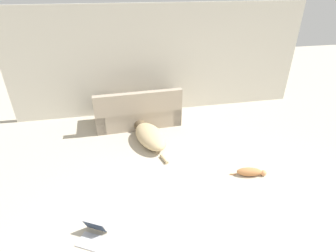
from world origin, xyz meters
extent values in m
cube|color=beige|center=(0.00, 4.37, 1.27)|extent=(6.98, 0.06, 2.53)
cube|color=tan|center=(-0.67, 3.77, 0.21)|extent=(1.93, 0.87, 0.42)
cube|color=tan|center=(-0.66, 3.43, 0.66)|extent=(1.90, 0.22, 0.47)
cube|color=tan|center=(0.17, 3.81, 0.28)|extent=(0.23, 0.80, 0.56)
cube|color=tan|center=(-1.52, 3.73, 0.28)|extent=(0.23, 0.80, 0.56)
ellipsoid|color=tan|center=(-0.52, 2.82, 0.17)|extent=(0.76, 1.14, 0.34)
sphere|color=brown|center=(-0.67, 3.40, 0.14)|extent=(0.34, 0.34, 0.28)
cylinder|color=tan|center=(-0.35, 2.19, 0.03)|extent=(0.13, 0.27, 0.06)
ellipsoid|color=#BC7A47|center=(1.02, 1.49, 0.07)|extent=(0.46, 0.25, 0.14)
sphere|color=tan|center=(1.26, 1.43, 0.05)|extent=(0.12, 0.12, 0.10)
cylinder|color=#BC7A47|center=(0.75, 1.55, 0.01)|extent=(0.11, 0.05, 0.02)
cube|color=#B7B7BC|center=(-1.61, 0.67, 0.01)|extent=(0.38, 0.34, 0.02)
cube|color=#B7B7BC|center=(-1.54, 0.80, 0.12)|extent=(0.32, 0.23, 0.22)
cube|color=#23334C|center=(-1.55, 0.80, 0.12)|extent=(0.29, 0.20, 0.19)
camera|label=1|loc=(-1.06, -1.70, 2.99)|focal=28.00mm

